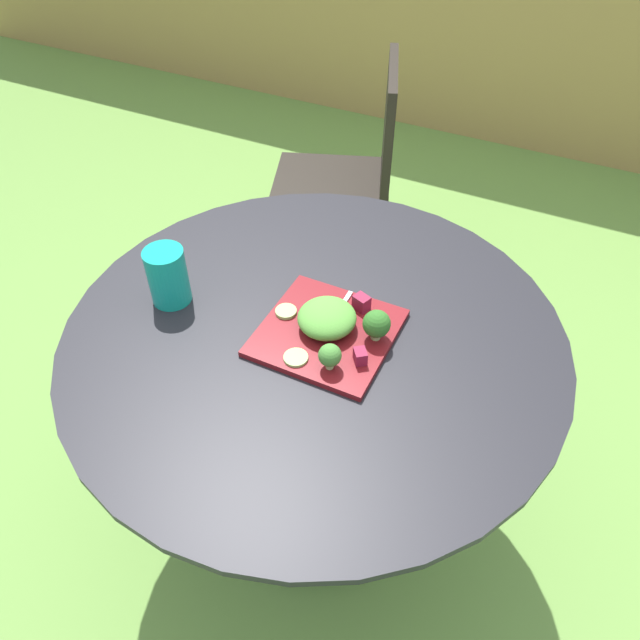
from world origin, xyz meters
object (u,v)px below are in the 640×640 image
Objects in this scene: salad_plate at (326,334)px; fork at (335,318)px; patio_chair at (356,167)px; drinking_glass at (168,279)px.

salad_plate is 0.05m from fork.
patio_chair is 1.12m from drinking_glass.
patio_chair is at bearing 109.85° from salad_plate.
drinking_glass reaches higher than fork.
patio_chair is 3.26× the size of salad_plate.
fork is at bearing 91.40° from salad_plate.
fork is (-0.00, 0.04, 0.01)m from salad_plate.
fork is (0.37, 0.09, -0.04)m from drinking_glass.
patio_chair is at bearing 110.62° from fork.
salad_plate is at bearing -88.60° from fork.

